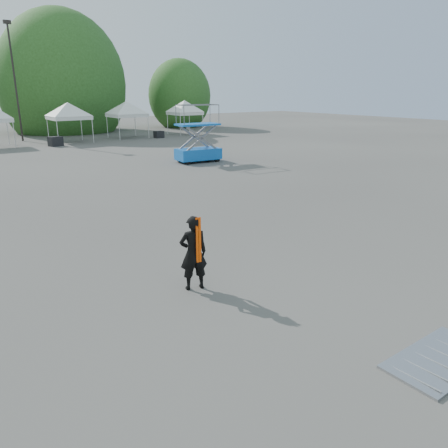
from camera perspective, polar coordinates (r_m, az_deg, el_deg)
ground at (r=12.19m, az=-7.18°, el=-4.04°), size 120.00×120.00×0.00m
light_pole_east at (r=42.87m, az=-25.73°, el=17.11°), size 0.60×0.25×9.80m
tree_mid_e at (r=51.09m, az=-20.34°, el=16.70°), size 5.12×5.12×7.79m
tree_far_e at (r=54.41m, az=-5.81°, el=16.32°), size 3.84×3.84×5.84m
tent_f at (r=40.21m, az=-19.74°, el=14.34°), size 4.40×4.40×3.88m
tent_g at (r=42.53m, az=-12.65°, el=15.02°), size 4.31×4.31×3.88m
tent_h at (r=45.21m, az=-5.17°, el=15.45°), size 3.94×3.94×3.88m
man at (r=9.84m, az=-4.02°, el=-3.79°), size 0.72×0.57×1.74m
scissor_lift at (r=27.57m, az=-3.44°, el=11.71°), size 2.82×1.59×3.50m
barrier_mid at (r=8.53m, az=26.42°, el=-15.51°), size 2.09×1.07×0.07m
crate_mid at (r=38.09m, az=-21.15°, el=10.04°), size 1.13×0.97×0.77m
crate_east at (r=42.29m, az=-8.51°, el=11.50°), size 0.89×0.74×0.63m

